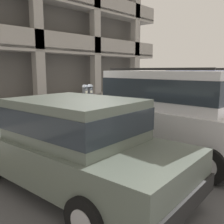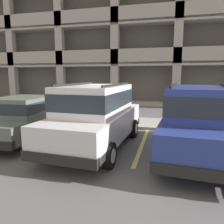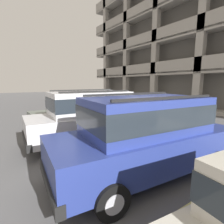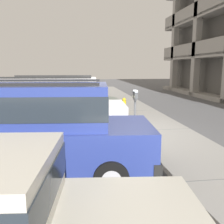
% 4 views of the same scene
% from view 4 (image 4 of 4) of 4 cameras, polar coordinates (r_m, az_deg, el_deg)
% --- Properties ---
extents(ground_plane, '(80.00, 80.00, 0.10)m').
position_cam_4_polar(ground_plane, '(8.76, 2.97, -5.43)').
color(ground_plane, '#565659').
extents(sidewalk, '(40.00, 2.20, 0.12)m').
position_cam_4_polar(sidewalk, '(9.05, 11.11, -4.37)').
color(sidewalk, gray).
rests_on(sidewalk, ground_plane).
extents(parking_stall_lines, '(11.85, 4.80, 0.01)m').
position_cam_4_polar(parking_stall_lines, '(7.20, -5.97, -8.53)').
color(parking_stall_lines, '#DBD16B').
rests_on(parking_stall_lines, ground_plane).
extents(silver_suv, '(2.20, 4.87, 2.03)m').
position_cam_4_polar(silver_suv, '(8.36, -13.50, 1.52)').
color(silver_suv, silver).
rests_on(silver_suv, ground_plane).
extents(red_sedan, '(2.02, 4.57, 1.54)m').
position_cam_4_polar(red_sedan, '(11.08, -10.41, 2.32)').
color(red_sedan, '#5B665B').
rests_on(red_sedan, ground_plane).
extents(dark_hatchback, '(2.29, 4.92, 2.03)m').
position_cam_4_polar(dark_hatchback, '(5.43, -16.47, -3.24)').
color(dark_hatchback, navy).
rests_on(dark_hatchback, ground_plane).
extents(parking_meter_near, '(0.35, 0.12, 1.43)m').
position_cam_4_polar(parking_meter_near, '(8.61, 5.30, 2.65)').
color(parking_meter_near, '#595B60').
rests_on(parking_meter_near, sidewalk).
extents(fire_hydrant, '(0.30, 0.30, 0.70)m').
position_cam_4_polar(fire_hydrant, '(12.37, 2.75, 1.63)').
color(fire_hydrant, gold).
rests_on(fire_hydrant, sidewalk).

